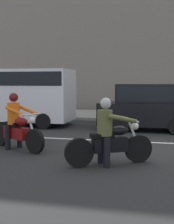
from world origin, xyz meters
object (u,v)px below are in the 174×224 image
at_px(parked_van_white, 21,93).
at_px(parked_hatchback_black, 146,107).
at_px(motorcycle_with_rider_orange_stripe, 16,127).
at_px(motorcycle_with_rider_olive, 109,138).

bearing_deg(parked_van_white, parked_hatchback_black, -3.03).
bearing_deg(motorcycle_with_rider_orange_stripe, motorcycle_with_rider_olive, -20.46).
bearing_deg(motorcycle_with_rider_olive, parked_hatchback_black, 83.45).
height_order(motorcycle_with_rider_orange_stripe, parked_van_white, parked_van_white).
relative_size(motorcycle_with_rider_orange_stripe, parked_van_white, 0.45).
relative_size(motorcycle_with_rider_olive, parked_hatchback_black, 0.52).
height_order(motorcycle_with_rider_olive, parked_van_white, parked_van_white).
relative_size(motorcycle_with_rider_olive, motorcycle_with_rider_orange_stripe, 0.92).
bearing_deg(motorcycle_with_rider_orange_stripe, parked_hatchback_black, 51.51).
bearing_deg(parked_hatchback_black, motorcycle_with_rider_olive, -96.55).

